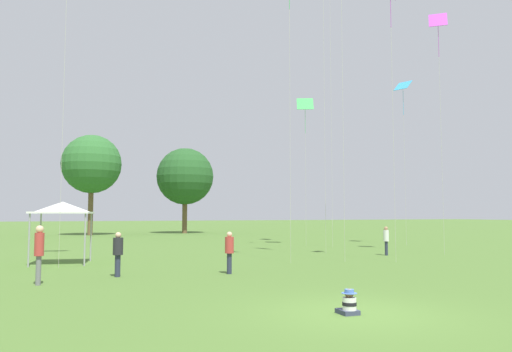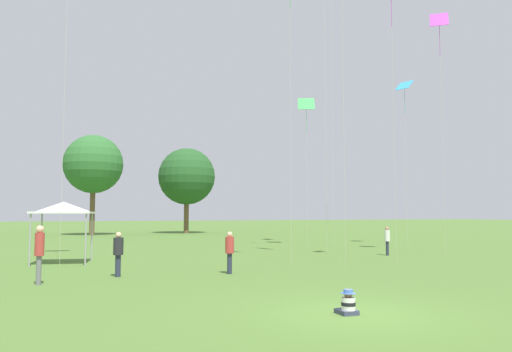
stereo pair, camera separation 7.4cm
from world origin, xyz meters
TOP-DOWN VIEW (x-y plane):
  - ground_plane at (0.00, 0.00)m, footprint 300.00×300.00m
  - seated_toddler at (-0.21, -0.02)m, footprint 0.39×0.49m
  - person_standing_0 at (10.28, 12.47)m, footprint 0.40×0.40m
  - person_standing_1 at (-6.59, 7.47)m, footprint 0.35×0.35m
  - person_standing_3 at (-4.06, 8.64)m, footprint 0.49×0.49m
  - person_standing_4 at (-0.16, 7.96)m, footprint 0.45×0.45m
  - canopy_tent at (-5.78, 14.21)m, footprint 2.86×2.86m
  - kite_0 at (9.88, 20.69)m, footprint 1.33×1.12m
  - kite_3 at (16.75, 18.76)m, footprint 1.15×1.29m
  - kite_7 at (8.29, 9.16)m, footprint 0.86×0.63m
  - kite_8 at (13.53, 11.72)m, footprint 1.07×1.01m
  - distant_tree_0 at (-2.37, 44.58)m, footprint 6.08×6.08m
  - distant_tree_2 at (7.97, 46.15)m, footprint 6.47×6.47m

SIDE VIEW (x-z plane):
  - ground_plane at x=0.00m, z-range 0.00..0.00m
  - seated_toddler at x=-0.21m, z-range -0.05..0.51m
  - person_standing_0 at x=10.28m, z-range 0.16..1.68m
  - person_standing_4 at x=-0.16m, z-range 0.15..1.69m
  - person_standing_3 at x=-4.06m, z-range 0.14..1.70m
  - person_standing_1 at x=-6.59m, z-range 0.22..2.06m
  - canopy_tent at x=-5.78m, z-range 1.08..3.82m
  - distant_tree_2 at x=7.97m, z-range 1.60..11.33m
  - distant_tree_0 at x=-2.37m, z-range 2.13..12.52m
  - kite_0 at x=9.88m, z-range 4.44..14.72m
  - kite_3 at x=16.75m, z-range 5.14..16.83m
  - kite_7 at x=8.29m, z-range 5.61..18.88m
  - kite_8 at x=13.53m, z-range 5.80..19.30m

